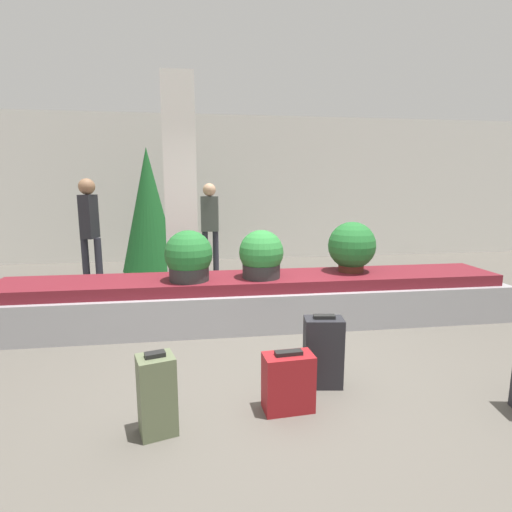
% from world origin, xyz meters
% --- Properties ---
extents(ground_plane, '(18.00, 18.00, 0.00)m').
position_xyz_m(ground_plane, '(0.00, 0.00, 0.00)').
color(ground_plane, '#59544C').
extents(back_wall, '(18.00, 0.06, 3.20)m').
position_xyz_m(back_wall, '(0.00, 5.74, 1.60)').
color(back_wall, silver).
rests_on(back_wall, ground_plane).
extents(carousel, '(6.32, 0.95, 0.59)m').
position_xyz_m(carousel, '(0.00, 1.35, 0.28)').
color(carousel, '#9E9EA3').
rests_on(carousel, ground_plane).
extents(pillar, '(0.45, 0.45, 3.20)m').
position_xyz_m(pillar, '(-0.92, 2.53, 1.60)').
color(pillar, silver).
rests_on(pillar, ground_plane).
extents(suitcase_0, '(0.39, 0.24, 0.48)m').
position_xyz_m(suitcase_0, '(-0.04, -0.63, 0.23)').
color(suitcase_0, maroon).
rests_on(suitcase_0, ground_plane).
extents(suitcase_1, '(0.35, 0.24, 0.63)m').
position_xyz_m(suitcase_1, '(0.34, -0.31, 0.30)').
color(suitcase_1, '#232328').
rests_on(suitcase_1, ground_plane).
extents(suitcase_3, '(0.29, 0.27, 0.59)m').
position_xyz_m(suitcase_3, '(-0.99, -0.79, 0.28)').
color(suitcase_3, '#5B6647').
rests_on(suitcase_3, ground_plane).
extents(potted_plant_0, '(0.55, 0.55, 0.59)m').
position_xyz_m(potted_plant_0, '(-0.80, 1.24, 0.87)').
color(potted_plant_0, '#2D2D2D').
rests_on(potted_plant_0, carousel).
extents(potted_plant_1, '(0.60, 0.60, 0.64)m').
position_xyz_m(potted_plant_1, '(1.25, 1.44, 0.91)').
color(potted_plant_1, '#4C2319').
rests_on(potted_plant_1, carousel).
extents(potted_plant_2, '(0.53, 0.53, 0.58)m').
position_xyz_m(potted_plant_2, '(0.05, 1.27, 0.86)').
color(potted_plant_2, '#2D2D2D').
rests_on(potted_plant_2, carousel).
extents(traveler_0, '(0.31, 0.35, 1.79)m').
position_xyz_m(traveler_0, '(-2.39, 3.21, 1.09)').
color(traveler_0, '#282833').
rests_on(traveler_0, ground_plane).
extents(traveler_1, '(0.34, 0.24, 1.72)m').
position_xyz_m(traveler_1, '(-0.47, 4.19, 1.03)').
color(traveler_1, '#282833').
rests_on(traveler_1, ground_plane).
extents(decorated_tree, '(0.98, 0.98, 2.33)m').
position_xyz_m(decorated_tree, '(-1.55, 3.86, 1.25)').
color(decorated_tree, '#4C331E').
rests_on(decorated_tree, ground_plane).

